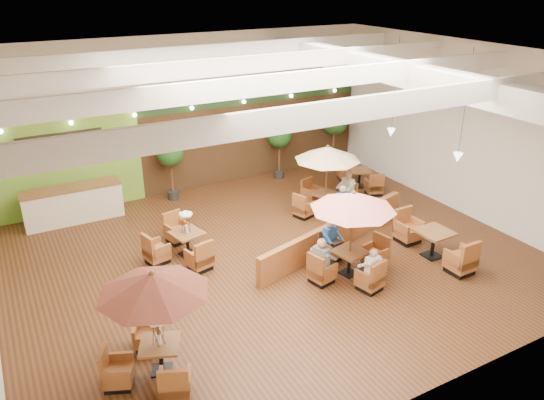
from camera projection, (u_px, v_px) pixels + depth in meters
room at (258, 120)px, 14.58m from camera, size 14.04×14.00×5.52m
service_counter at (73, 204)px, 16.86m from camera, size 3.00×0.75×1.18m
booth_divider at (336, 234)px, 15.29m from camera, size 5.97×1.85×0.85m
table_0 at (152, 301)px, 10.02m from camera, size 2.31×2.45×2.36m
table_1 at (352, 218)px, 13.47m from camera, size 2.42×2.42×2.40m
table_2 at (327, 166)px, 17.10m from camera, size 2.39×2.39×2.34m
table_3 at (180, 243)px, 14.79m from camera, size 1.73×2.50×1.49m
table_4 at (433, 244)px, 14.83m from camera, size 0.92×2.68×1.01m
table_5 at (359, 178)px, 19.64m from camera, size 0.97×2.41×0.85m
topiary_0 at (170, 155)px, 18.10m from camera, size 0.93×0.93×2.17m
topiary_1 at (279, 138)px, 20.00m from camera, size 0.92×0.92×2.15m
topiary_2 at (335, 124)px, 21.03m from camera, size 1.05×1.05×2.43m
diner_0 at (371, 264)px, 13.14m from camera, size 0.37×0.31×0.73m
diner_1 at (331, 236)px, 14.54m from camera, size 0.39×0.34×0.74m
diner_2 at (322, 256)px, 13.44m from camera, size 0.42×0.46×0.83m
diner_3 at (341, 200)px, 16.76m from camera, size 0.41×0.35×0.80m
diner_4 at (347, 186)px, 17.81m from camera, size 0.35×0.41×0.80m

